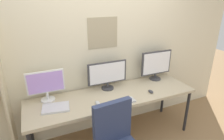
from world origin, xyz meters
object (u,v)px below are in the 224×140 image
at_px(monitor_left, 46,84).
at_px(mouse_left_side, 98,103).
at_px(laptop_closed, 56,108).
at_px(desk, 113,98).
at_px(monitor_right, 156,64).
at_px(keyboard_main, 121,102).
at_px(mouse_right_side, 151,91).
at_px(monitor_center, 107,74).

relative_size(monitor_left, mouse_left_side, 4.84).
relative_size(mouse_left_side, laptop_closed, 0.30).
bearing_deg(monitor_left, desk, -14.14).
bearing_deg(mouse_left_side, laptop_closed, 167.98).
bearing_deg(laptop_closed, desk, 11.91).
bearing_deg(monitor_right, monitor_left, -180.00).
relative_size(monitor_left, monitor_right, 0.87).
height_order(keyboard_main, mouse_right_side, mouse_right_side).
bearing_deg(desk, laptop_closed, -177.63).
relative_size(desk, monitor_center, 3.99).
bearing_deg(keyboard_main, monitor_right, 27.71).
bearing_deg(keyboard_main, laptop_closed, 165.76).
bearing_deg(monitor_left, mouse_right_side, -15.00).
bearing_deg(mouse_right_side, keyboard_main, -171.06).
bearing_deg(desk, mouse_right_side, -16.41).
height_order(desk, mouse_right_side, mouse_right_side).
bearing_deg(mouse_left_side, monitor_left, 147.98).
bearing_deg(monitor_center, monitor_right, 0.00).
distance_m(monitor_right, mouse_left_side, 1.20).
xyz_separation_m(keyboard_main, mouse_left_side, (-0.28, 0.09, 0.01)).
bearing_deg(monitor_center, keyboard_main, -90.00).
bearing_deg(monitor_center, mouse_right_side, -35.44).
relative_size(desk, monitor_left, 5.00).
xyz_separation_m(monitor_center, monitor_right, (0.84, 0.00, 0.03)).
xyz_separation_m(monitor_right, mouse_left_side, (-1.12, -0.35, -0.24)).
distance_m(desk, keyboard_main, 0.24).
bearing_deg(mouse_left_side, keyboard_main, -18.06).
bearing_deg(mouse_right_side, mouse_left_side, 179.13).
height_order(desk, monitor_left, monitor_left).
relative_size(desk, mouse_right_side, 24.21).
distance_m(desk, mouse_right_side, 0.53).
distance_m(monitor_center, mouse_right_side, 0.66).
relative_size(monitor_right, mouse_right_side, 5.55).
bearing_deg(monitor_center, desk, -90.00).
bearing_deg(monitor_right, mouse_left_side, -162.69).
relative_size(monitor_center, laptop_closed, 1.82).
relative_size(desk, monitor_right, 4.36).
relative_size(desk, keyboard_main, 6.08).
bearing_deg(desk, monitor_center, 90.00).
xyz_separation_m(monitor_right, keyboard_main, (-0.84, -0.44, -0.25)).
bearing_deg(mouse_right_side, desk, 163.59).
bearing_deg(mouse_left_side, desk, 26.06).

